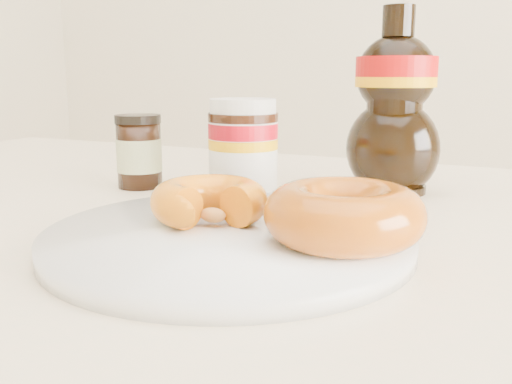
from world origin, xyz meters
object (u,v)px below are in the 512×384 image
at_px(dining_table, 207,309).
at_px(syrup_bottle, 395,101).
at_px(plate, 228,238).
at_px(dark_jar, 139,152).
at_px(nutella_jar, 243,145).
at_px(donut_bitten, 209,201).
at_px(donut_whole, 344,214).

bearing_deg(dining_table, syrup_bottle, 61.25).
bearing_deg(plate, dining_table, 135.01).
relative_size(dining_table, dark_jar, 16.18).
relative_size(plate, syrup_bottle, 1.40).
height_order(nutella_jar, dark_jar, nutella_jar).
relative_size(dining_table, syrup_bottle, 6.77).
relative_size(dining_table, nutella_jar, 13.00).
bearing_deg(syrup_bottle, donut_bitten, -110.05).
height_order(dining_table, plate, plate).
height_order(plate, donut_whole, donut_whole).
relative_size(donut_bitten, nutella_jar, 0.90).
height_order(donut_whole, syrup_bottle, syrup_bottle).
bearing_deg(nutella_jar, syrup_bottle, 34.89).
relative_size(plate, donut_bitten, 2.97).
bearing_deg(donut_whole, plate, -175.24).
distance_m(dining_table, plate, 0.12).
bearing_deg(syrup_bottle, dining_table, -118.75).
relative_size(syrup_bottle, dark_jar, 2.39).
bearing_deg(dark_jar, syrup_bottle, 20.65).
distance_m(plate, nutella_jar, 0.19).
xyz_separation_m(dining_table, donut_bitten, (0.03, -0.04, 0.11)).
xyz_separation_m(plate, nutella_jar, (-0.07, 0.17, 0.05)).
bearing_deg(donut_bitten, plate, -18.23).
bearing_deg(donut_whole, nutella_jar, 135.34).
xyz_separation_m(dining_table, plate, (0.05, -0.05, 0.09)).
bearing_deg(dark_jar, donut_whole, -27.59).
bearing_deg(donut_bitten, donut_whole, 9.17).
xyz_separation_m(plate, donut_bitten, (-0.03, 0.02, 0.02)).
bearing_deg(dark_jar, nutella_jar, 2.58).
height_order(syrup_bottle, dark_jar, syrup_bottle).
distance_m(donut_bitten, dark_jar, 0.24).
relative_size(plate, donut_whole, 2.47).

